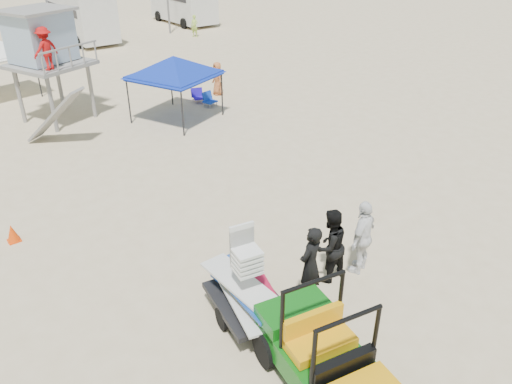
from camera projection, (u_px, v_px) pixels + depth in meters
ground at (319, 299)px, 11.34m from camera, size 140.00×140.00×0.00m
utility_cart at (326, 351)px, 8.67m from camera, size 1.87×2.99×2.11m
surf_trailer at (247, 288)px, 10.37m from camera, size 1.64×2.53×2.07m
man_left at (310, 264)px, 10.93m from camera, size 0.78×0.62×1.88m
man_mid at (330, 246)px, 11.56m from camera, size 0.95×0.76×1.87m
man_right at (363, 237)px, 11.82m from camera, size 1.22×0.80×1.93m
lifeguard_tower at (43, 41)px, 19.91m from camera, size 3.56×3.56×4.42m
canopy_blue at (173, 59)px, 20.29m from camera, size 3.84×3.84×3.10m
cone_near at (12, 233)px, 13.26m from camera, size 0.34×0.34×0.50m
beach_chair_b at (209, 99)px, 22.90m from camera, size 0.64×0.69×0.64m
beach_chair_c at (198, 95)px, 23.39m from camera, size 0.67×0.72×0.64m
rv_mid_right at (81, 14)px, 34.50m from camera, size 2.64×7.00×3.25m
rv_far_right at (183, 0)px, 40.36m from camera, size 2.64×6.60×3.25m
distant_beachgoers at (16, 78)px, 24.15m from camera, size 20.81×13.12×1.66m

